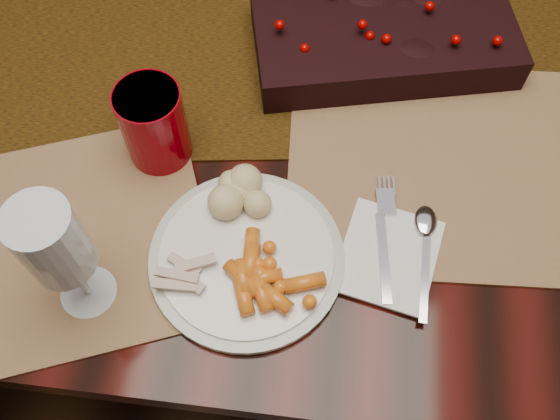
# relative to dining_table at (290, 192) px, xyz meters

# --- Properties ---
(floor) EXTENTS (5.00, 5.00, 0.00)m
(floor) POSITION_rel_dining_table_xyz_m (0.00, 0.00, -0.38)
(floor) COLOR black
(floor) RESTS_ON ground
(dining_table) EXTENTS (1.80, 1.00, 0.75)m
(dining_table) POSITION_rel_dining_table_xyz_m (0.00, 0.00, 0.00)
(dining_table) COLOR black
(dining_table) RESTS_ON floor
(table_runner) EXTENTS (1.66, 0.55, 0.00)m
(table_runner) POSITION_rel_dining_table_xyz_m (-0.05, -0.01, 0.38)
(table_runner) COLOR #56370B
(table_runner) RESTS_ON dining_table
(centerpiece) EXTENTS (0.41, 0.27, 0.07)m
(centerpiece) POSITION_rel_dining_table_xyz_m (0.13, 0.04, 0.42)
(centerpiece) COLOR black
(centerpiece) RESTS_ON table_runner
(placemat_main) EXTENTS (0.49, 0.37, 0.00)m
(placemat_main) POSITION_rel_dining_table_xyz_m (0.24, -0.15, 0.38)
(placemat_main) COLOR brown
(placemat_main) RESTS_ON dining_table
(placemat_second) EXTENTS (0.51, 0.44, 0.00)m
(placemat_second) POSITION_rel_dining_table_xyz_m (-0.29, -0.33, 0.38)
(placemat_second) COLOR brown
(placemat_second) RESTS_ON dining_table
(dinner_plate) EXTENTS (0.30, 0.30, 0.01)m
(dinner_plate) POSITION_rel_dining_table_xyz_m (-0.02, -0.32, 0.39)
(dinner_plate) COLOR white
(dinner_plate) RESTS_ON placemat_main
(baby_carrots) EXTENTS (0.12, 0.10, 0.02)m
(baby_carrots) POSITION_rel_dining_table_xyz_m (0.01, -0.35, 0.40)
(baby_carrots) COLOR orange
(baby_carrots) RESTS_ON dinner_plate
(mashed_potatoes) EXTENTS (0.09, 0.08, 0.04)m
(mashed_potatoes) POSITION_rel_dining_table_xyz_m (-0.04, -0.25, 0.42)
(mashed_potatoes) COLOR beige
(mashed_potatoes) RESTS_ON dinner_plate
(turkey_shreds) EXTENTS (0.09, 0.08, 0.02)m
(turkey_shreds) POSITION_rel_dining_table_xyz_m (-0.10, -0.36, 0.40)
(turkey_shreds) COLOR tan
(turkey_shreds) RESTS_ON dinner_plate
(napkin) EXTENTS (0.14, 0.15, 0.00)m
(napkin) POSITION_rel_dining_table_xyz_m (0.15, -0.30, 0.38)
(napkin) COLOR white
(napkin) RESTS_ON placemat_main
(fork) EXTENTS (0.04, 0.16, 0.00)m
(fork) POSITION_rel_dining_table_xyz_m (0.14, -0.28, 0.39)
(fork) COLOR silver
(fork) RESTS_ON napkin
(spoon) EXTENTS (0.03, 0.15, 0.00)m
(spoon) POSITION_rel_dining_table_xyz_m (0.19, -0.30, 0.39)
(spoon) COLOR silver
(spoon) RESTS_ON napkin
(red_cup) EXTENTS (0.09, 0.09, 0.12)m
(red_cup) POSITION_rel_dining_table_xyz_m (-0.16, -0.17, 0.44)
(red_cup) COLOR #82000A
(red_cup) RESTS_ON placemat_main
(wine_glass) EXTENTS (0.08, 0.08, 0.20)m
(wine_glass) POSITION_rel_dining_table_xyz_m (-0.21, -0.38, 0.47)
(wine_glass) COLOR silver
(wine_glass) RESTS_ON dining_table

